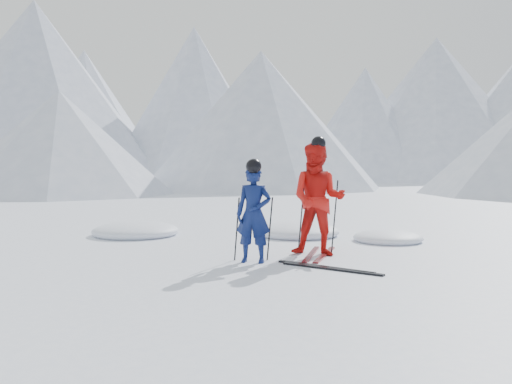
{
  "coord_description": "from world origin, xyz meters",
  "views": [
    {
      "loc": [
        -0.85,
        -9.62,
        1.63
      ],
      "look_at": [
        -1.84,
        0.5,
        1.1
      ],
      "focal_mm": 38.0,
      "sensor_mm": 36.0,
      "label": 1
    }
  ],
  "objects": [
    {
      "name": "pole_red_right",
      "position": [
        -0.38,
        0.17,
        0.67
      ],
      "size": [
        0.13,
        0.09,
        1.34
      ],
      "primitive_type": "cylinder",
      "rotation": [
        -0.05,
        0.08,
        0.0
      ],
      "color": "black",
      "rests_on": "ground"
    },
    {
      "name": "ski_loose_b",
      "position": [
        -0.5,
        -1.3,
        0.01
      ],
      "size": [
        1.53,
        0.91,
        0.03
      ],
      "primitive_type": "cube",
      "rotation": [
        0.0,
        0.0,
        1.06
      ],
      "color": "black",
      "rests_on": "ground"
    },
    {
      "name": "pole_blue_left",
      "position": [
        -2.05,
        -0.63,
        0.54
      ],
      "size": [
        0.11,
        0.08,
        1.07
      ],
      "primitive_type": "cylinder",
      "rotation": [
        0.05,
        0.08,
        0.0
      ],
      "color": "black",
      "rests_on": "ground"
    },
    {
      "name": "pole_blue_right",
      "position": [
        -1.5,
        -0.53,
        0.54
      ],
      "size": [
        0.11,
        0.07,
        1.07
      ],
      "primitive_type": "cylinder",
      "rotation": [
        -0.04,
        0.08,
        0.0
      ],
      "color": "black",
      "rests_on": "ground"
    },
    {
      "name": "skier_blue",
      "position": [
        -1.75,
        -0.78,
        0.8
      ],
      "size": [
        0.63,
        0.46,
        1.61
      ],
      "primitive_type": "imported",
      "rotation": [
        0.0,
        0.0,
        -0.14
      ],
      "color": "#0D1A4F",
      "rests_on": "ground"
    },
    {
      "name": "ground",
      "position": [
        0.0,
        0.0,
        0.0
      ],
      "size": [
        160.0,
        160.0,
        0.0
      ],
      "primitive_type": "plane",
      "color": "white",
      "rests_on": "ground"
    },
    {
      "name": "ski_loose_a",
      "position": [
        -0.6,
        -1.15,
        0.01
      ],
      "size": [
        1.5,
        0.96,
        0.03
      ],
      "primitive_type": "cube",
      "rotation": [
        0.0,
        0.0,
        1.02
      ],
      "color": "black",
      "rests_on": "ground"
    },
    {
      "name": "snow_lumps",
      "position": [
        -1.98,
        2.12,
        0.0
      ],
      "size": [
        9.19,
        5.38,
        0.43
      ],
      "color": "white",
      "rests_on": "ground"
    },
    {
      "name": "skier_red",
      "position": [
        -0.68,
        0.02,
        1.0
      ],
      "size": [
        1.09,
        0.92,
        2.01
      ],
      "primitive_type": "imported",
      "rotation": [
        0.0,
        0.0,
        -0.17
      ],
      "color": "red",
      "rests_on": "ground"
    },
    {
      "name": "mountain_range",
      "position": [
        5.71,
        35.31,
        6.72
      ],
      "size": [
        106.15,
        62.94,
        15.53
      ],
      "color": "#B2BCD1",
      "rests_on": "ground"
    },
    {
      "name": "ski_worn_left",
      "position": [
        -0.8,
        0.02,
        0.01
      ],
      "size": [
        0.32,
        1.7,
        0.03
      ],
      "primitive_type": "cube",
      "rotation": [
        0.0,
        0.0,
        -0.14
      ],
      "color": "black",
      "rests_on": "ground"
    },
    {
      "name": "pole_red_left",
      "position": [
        -0.98,
        0.27,
        0.67
      ],
      "size": [
        0.13,
        0.1,
        1.34
      ],
      "primitive_type": "cylinder",
      "rotation": [
        0.06,
        0.08,
        0.0
      ],
      "color": "black",
      "rests_on": "ground"
    },
    {
      "name": "ski_worn_right",
      "position": [
        -0.56,
        0.02,
        0.01
      ],
      "size": [
        0.44,
        1.68,
        0.03
      ],
      "primitive_type": "cube",
      "rotation": [
        0.0,
        0.0,
        -0.21
      ],
      "color": "black",
      "rests_on": "ground"
    }
  ]
}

